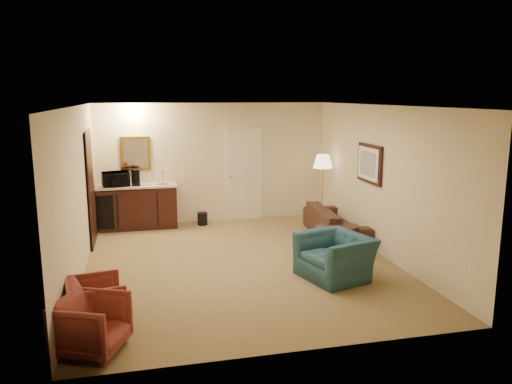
{
  "coord_description": "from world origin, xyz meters",
  "views": [
    {
      "loc": [
        -1.56,
        -7.8,
        2.77
      ],
      "look_at": [
        0.39,
        0.5,
        1.1
      ],
      "focal_mm": 35.0,
      "sensor_mm": 36.0,
      "label": 1
    }
  ],
  "objects_px": {
    "rose_chair_near": "(96,300)",
    "coffee_maker": "(136,178)",
    "teal_armchair": "(335,249)",
    "rose_chair_far": "(91,322)",
    "wetbar_cabinet": "(138,207)",
    "sofa": "(336,218)",
    "floor_lamp": "(322,190)",
    "coffee_table": "(336,239)",
    "waste_bin": "(202,219)",
    "microwave": "(116,177)"
  },
  "relations": [
    {
      "from": "wetbar_cabinet",
      "to": "coffee_maker",
      "type": "bearing_deg",
      "value": -102.3
    },
    {
      "from": "sofa",
      "to": "waste_bin",
      "type": "height_order",
      "value": "sofa"
    },
    {
      "from": "microwave",
      "to": "coffee_maker",
      "type": "distance_m",
      "value": 0.4
    },
    {
      "from": "rose_chair_near",
      "to": "wetbar_cabinet",
      "type": "bearing_deg",
      "value": -16.71
    },
    {
      "from": "rose_chair_far",
      "to": "wetbar_cabinet",
      "type": "bearing_deg",
      "value": 17.81
    },
    {
      "from": "floor_lamp",
      "to": "waste_bin",
      "type": "relative_size",
      "value": 5.66
    },
    {
      "from": "coffee_table",
      "to": "microwave",
      "type": "xyz_separation_m",
      "value": [
        -3.87,
        2.45,
        0.87
      ]
    },
    {
      "from": "coffee_maker",
      "to": "teal_armchair",
      "type": "bearing_deg",
      "value": -53.44
    },
    {
      "from": "wetbar_cabinet",
      "to": "teal_armchair",
      "type": "distance_m",
      "value": 4.72
    },
    {
      "from": "coffee_maker",
      "to": "rose_chair_near",
      "type": "bearing_deg",
      "value": -98.58
    },
    {
      "from": "wetbar_cabinet",
      "to": "sofa",
      "type": "xyz_separation_m",
      "value": [
        3.8,
        -1.58,
        -0.07
      ]
    },
    {
      "from": "rose_chair_near",
      "to": "rose_chair_far",
      "type": "xyz_separation_m",
      "value": [
        0.0,
        -0.62,
        0.01
      ]
    },
    {
      "from": "wetbar_cabinet",
      "to": "floor_lamp",
      "type": "height_order",
      "value": "floor_lamp"
    },
    {
      "from": "coffee_table",
      "to": "microwave",
      "type": "height_order",
      "value": "microwave"
    },
    {
      "from": "rose_chair_far",
      "to": "sofa",
      "type": "bearing_deg",
      "value": -26.56
    },
    {
      "from": "rose_chair_far",
      "to": "coffee_maker",
      "type": "relative_size",
      "value": 2.07
    },
    {
      "from": "waste_bin",
      "to": "microwave",
      "type": "xyz_separation_m",
      "value": [
        -1.77,
        0.04,
        0.97
      ]
    },
    {
      "from": "sofa",
      "to": "floor_lamp",
      "type": "height_order",
      "value": "floor_lamp"
    },
    {
      "from": "rose_chair_near",
      "to": "sofa",
      "type": "bearing_deg",
      "value": -65.56
    },
    {
      "from": "rose_chair_far",
      "to": "waste_bin",
      "type": "distance_m",
      "value": 5.47
    },
    {
      "from": "teal_armchair",
      "to": "microwave",
      "type": "bearing_deg",
      "value": -154.2
    },
    {
      "from": "rose_chair_near",
      "to": "waste_bin",
      "type": "xyz_separation_m",
      "value": [
        1.85,
        4.52,
        -0.2
      ]
    },
    {
      "from": "rose_chair_far",
      "to": "floor_lamp",
      "type": "bearing_deg",
      "value": -20.48
    },
    {
      "from": "floor_lamp",
      "to": "waste_bin",
      "type": "height_order",
      "value": "floor_lamp"
    },
    {
      "from": "rose_chair_near",
      "to": "waste_bin",
      "type": "bearing_deg",
      "value": -32.75
    },
    {
      "from": "wetbar_cabinet",
      "to": "floor_lamp",
      "type": "relative_size",
      "value": 1.07
    },
    {
      "from": "waste_bin",
      "to": "microwave",
      "type": "distance_m",
      "value": 2.01
    },
    {
      "from": "wetbar_cabinet",
      "to": "rose_chair_near",
      "type": "relative_size",
      "value": 2.44
    },
    {
      "from": "teal_armchair",
      "to": "coffee_maker",
      "type": "height_order",
      "value": "coffee_maker"
    },
    {
      "from": "rose_chair_near",
      "to": "coffee_maker",
      "type": "bearing_deg",
      "value": -16.62
    },
    {
      "from": "waste_bin",
      "to": "sofa",
      "type": "bearing_deg",
      "value": -31.73
    },
    {
      "from": "floor_lamp",
      "to": "coffee_maker",
      "type": "bearing_deg",
      "value": 171.01
    },
    {
      "from": "sofa",
      "to": "teal_armchair",
      "type": "relative_size",
      "value": 1.92
    },
    {
      "from": "rose_chair_far",
      "to": "floor_lamp",
      "type": "distance_m",
      "value": 6.3
    },
    {
      "from": "sofa",
      "to": "coffee_table",
      "type": "xyz_separation_m",
      "value": [
        -0.35,
        -0.9,
        -0.15
      ]
    },
    {
      "from": "sofa",
      "to": "rose_chair_far",
      "type": "height_order",
      "value": "sofa"
    },
    {
      "from": "coffee_table",
      "to": "teal_armchair",
      "type": "bearing_deg",
      "value": -113.16
    },
    {
      "from": "rose_chair_near",
      "to": "microwave",
      "type": "distance_m",
      "value": 4.62
    },
    {
      "from": "floor_lamp",
      "to": "coffee_maker",
      "type": "distance_m",
      "value": 3.92
    },
    {
      "from": "wetbar_cabinet",
      "to": "coffee_table",
      "type": "bearing_deg",
      "value": -35.78
    },
    {
      "from": "coffee_maker",
      "to": "wetbar_cabinet",
      "type": "bearing_deg",
      "value": 75.26
    },
    {
      "from": "floor_lamp",
      "to": "rose_chair_far",
      "type": "bearing_deg",
      "value": -133.77
    },
    {
      "from": "rose_chair_far",
      "to": "microwave",
      "type": "relative_size",
      "value": 1.29
    },
    {
      "from": "teal_armchair",
      "to": "floor_lamp",
      "type": "xyz_separation_m",
      "value": [
        0.92,
        3.03,
        0.32
      ]
    },
    {
      "from": "teal_armchair",
      "to": "rose_chair_far",
      "type": "height_order",
      "value": "teal_armchair"
    },
    {
      "from": "coffee_table",
      "to": "waste_bin",
      "type": "distance_m",
      "value": 3.2
    },
    {
      "from": "rose_chair_near",
      "to": "microwave",
      "type": "relative_size",
      "value": 1.26
    },
    {
      "from": "rose_chair_near",
      "to": "microwave",
      "type": "height_order",
      "value": "microwave"
    },
    {
      "from": "wetbar_cabinet",
      "to": "microwave",
      "type": "bearing_deg",
      "value": -175.24
    },
    {
      "from": "waste_bin",
      "to": "coffee_maker",
      "type": "height_order",
      "value": "coffee_maker"
    }
  ]
}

